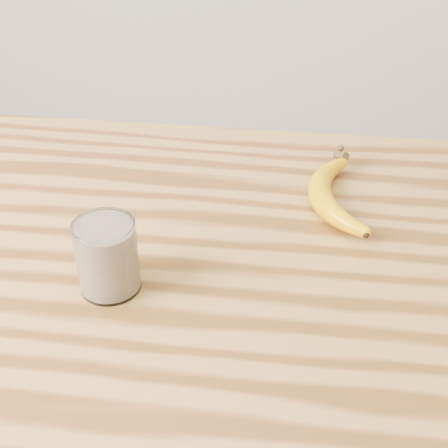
# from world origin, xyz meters

# --- Properties ---
(table) EXTENTS (1.20, 0.80, 0.90)m
(table) POSITION_xyz_m (0.00, 0.00, 0.77)
(table) COLOR olive
(table) RESTS_ON ground
(smoothie_glass) EXTENTS (0.08, 0.08, 0.09)m
(smoothie_glass) POSITION_xyz_m (0.02, -0.06, 0.95)
(smoothie_glass) COLOR white
(smoothie_glass) RESTS_ON table
(banana) EXTENTS (0.14, 0.29, 0.03)m
(banana) POSITION_xyz_m (0.28, 0.16, 0.92)
(banana) COLOR #DB9800
(banana) RESTS_ON table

